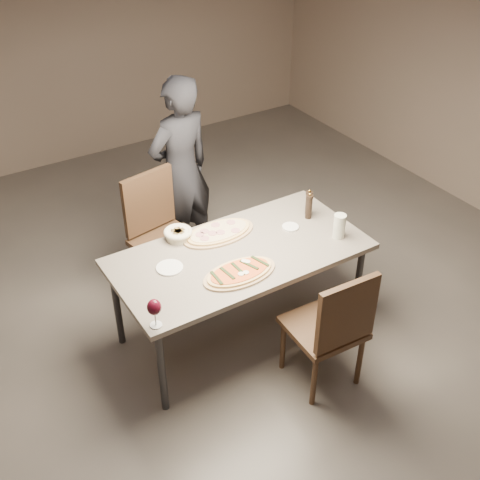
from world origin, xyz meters
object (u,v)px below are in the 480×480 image
bread_basket (178,234)px  ham_pizza (219,233)px  dining_table (240,258)px  pepper_mill_left (309,202)px  diner (181,171)px  carafe (339,226)px  chair_far (160,228)px  zucchini_pizza (240,272)px  chair_near (333,325)px

bread_basket → ham_pizza: bearing=-21.3°
dining_table → pepper_mill_left: (0.71, 0.15, 0.16)m
diner → ham_pizza: bearing=69.8°
dining_table → carafe: 0.75m
diner → carafe: bearing=102.2°
carafe → chair_far: chair_far is taller
chair_far → diner: 0.56m
dining_table → zucchini_pizza: zucchini_pizza is taller
pepper_mill_left → diner: diner is taller
zucchini_pizza → carafe: bearing=12.5°
zucchini_pizza → chair_far: bearing=108.4°
pepper_mill_left → ham_pizza: bearing=170.6°
zucchini_pizza → bread_basket: bearing=117.2°
pepper_mill_left → chair_near: chair_near is taller
ham_pizza → zucchini_pizza: bearing=-119.8°
ham_pizza → diner: bearing=64.7°
dining_table → chair_near: chair_near is taller
chair_far → pepper_mill_left: bearing=133.8°
bread_basket → diner: 0.88m
zucchini_pizza → diner: diner is taller
dining_table → ham_pizza: size_ratio=3.21×
zucchini_pizza → ham_pizza: size_ratio=0.95×
dining_table → carafe: bearing=-17.3°
bread_basket → diner: diner is taller
bread_basket → pepper_mill_left: size_ratio=0.96×
ham_pizza → chair_far: (-0.23, 0.55, -0.19)m
dining_table → bread_basket: (-0.29, 0.37, 0.10)m
zucchini_pizza → carafe: 0.85m
bread_basket → pepper_mill_left: (1.00, -0.23, 0.06)m
dining_table → ham_pizza: (-0.02, 0.27, 0.07)m
ham_pizza → chair_near: size_ratio=0.58×
chair_near → diner: bearing=95.6°
zucchini_pizza → chair_near: size_ratio=0.54×
carafe → pepper_mill_left: bearing=89.5°
bread_basket → chair_near: (0.52, -1.15, -0.25)m
bread_basket → chair_far: bearing=83.7°
dining_table → pepper_mill_left: bearing=11.7°
dining_table → chair_near: (0.23, -0.77, -0.15)m
dining_table → zucchini_pizza: size_ratio=3.38×
dining_table → diner: diner is taller
diner → pepper_mill_left: bearing=109.4°
carafe → diner: bearing=112.8°
dining_table → carafe: (0.71, -0.22, 0.15)m
carafe → chair_far: (-0.95, 1.04, -0.27)m
ham_pizza → carafe: size_ratio=3.04×
bread_basket → carafe: size_ratio=1.12×
ham_pizza → chair_near: (0.25, -1.04, -0.22)m
zucchini_pizza → chair_far: (-0.10, 1.04, -0.19)m
pepper_mill_left → dining_table: bearing=-168.3°
carafe → chair_far: 1.43m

